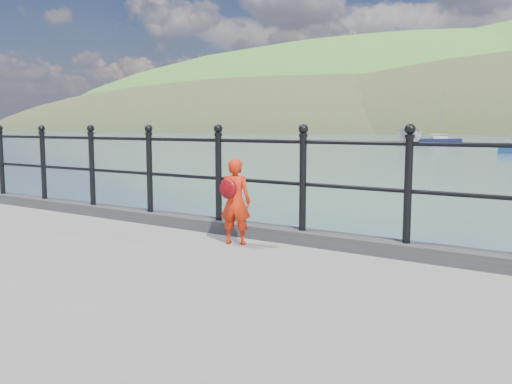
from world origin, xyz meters
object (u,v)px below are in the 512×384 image
Objects in this scene: child at (235,201)px; launch_white at (410,138)px; railing at (258,169)px; sailboat_left at (439,141)px.

launch_white reaches higher than child.
sailboat_left reaches higher than railing.
launch_white is at bearing 106.67° from railing.
railing is 56.49m from launch_white.
railing is 3.18× the size of launch_white.
sailboat_left is at bearing -96.46° from child.
launch_white is (-16.20, 54.58, -0.40)m from child.
launch_white is 0.71× the size of sailboat_left.
child is (-0.00, -0.47, -0.33)m from railing.
sailboat_left is (-1.31, 16.22, -0.76)m from launch_white.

